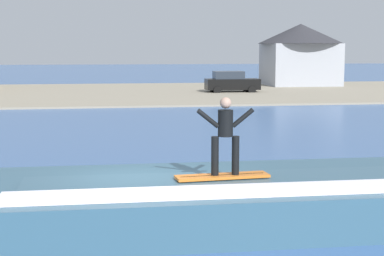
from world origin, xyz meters
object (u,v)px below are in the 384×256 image
object	(u,v)px
wave_crest	(226,199)
car_far_shore	(231,82)
surfboard	(222,176)
surfer	(225,132)
house_gabled_white	(300,51)

from	to	relation	value
wave_crest	car_far_shore	xyz separation A→B (m)	(8.20, 37.48, 0.45)
surfboard	car_far_shore	xyz separation A→B (m)	(8.34, 37.80, -0.13)
wave_crest	surfer	size ratio (longest dim) A/B	6.15
surfer	surfboard	bearing A→B (deg)	168.57
surfer	house_gabled_white	bearing A→B (deg)	69.76
wave_crest	surfboard	size ratio (longest dim) A/B	4.99
surfboard	car_far_shore	bearing A→B (deg)	77.56
surfer	house_gabled_white	size ratio (longest dim) A/B	0.20
wave_crest	surfer	distance (m)	1.58
surfboard	house_gabled_white	xyz separation A→B (m)	(17.12, 46.25, 2.38)
surfboard	house_gabled_white	distance (m)	49.38
surfboard	house_gabled_white	bearing A→B (deg)	69.69
car_far_shore	surfboard	bearing A→B (deg)	-102.44
wave_crest	car_far_shore	distance (m)	38.37
surfer	house_gabled_white	world-z (taller)	house_gabled_white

